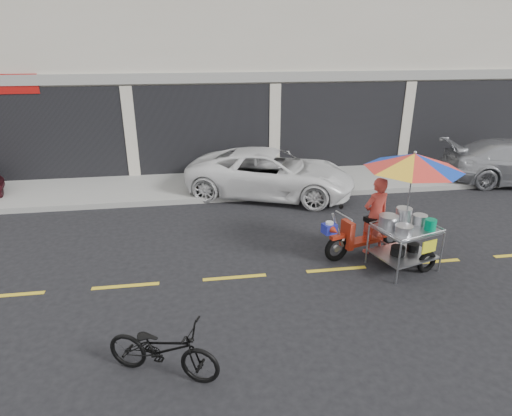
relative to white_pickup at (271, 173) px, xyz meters
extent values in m
plane|color=black|center=(0.49, -4.41, -0.65)|extent=(90.00, 90.00, 0.00)
cube|color=gray|center=(0.49, 1.09, -0.58)|extent=(45.00, 3.00, 0.15)
cube|color=beige|center=(0.49, 6.09, 3.35)|extent=(36.00, 8.00, 8.00)
cube|color=black|center=(0.49, 2.06, 0.80)|extent=(35.28, 0.06, 2.90)
cube|color=gray|center=(0.49, 2.04, 2.45)|extent=(36.00, 0.12, 0.30)
cube|color=gold|center=(0.49, -4.41, -0.65)|extent=(42.00, 0.10, 0.01)
imported|color=white|center=(0.00, 0.00, 0.00)|extent=(5.14, 3.67, 1.30)
imported|color=black|center=(-2.70, -6.74, -0.23)|extent=(1.68, 1.15, 0.83)
torus|color=black|center=(0.60, -4.05, -0.38)|extent=(0.56, 0.26, 0.55)
torus|color=black|center=(1.99, -3.64, -0.38)|extent=(0.56, 0.26, 0.55)
cylinder|color=#9EA0A5|center=(0.60, -4.05, -0.38)|extent=(0.15, 0.09, 0.14)
cylinder|color=#9EA0A5|center=(1.99, -3.64, -0.38)|extent=(0.15, 0.09, 0.14)
cube|color=#A22613|center=(0.60, -4.05, -0.12)|extent=(0.33, 0.20, 0.08)
cylinder|color=#9EA0A5|center=(0.60, -4.05, 0.03)|extent=(0.35, 0.15, 0.78)
cube|color=#A22613|center=(0.83, -3.98, -0.12)|extent=(0.21, 0.35, 0.58)
cube|color=#A22613|center=(1.24, -3.86, -0.34)|extent=(0.82, 0.48, 0.08)
cube|color=#A22613|center=(1.66, -3.74, -0.12)|extent=(0.77, 0.45, 0.39)
cube|color=black|center=(1.57, -3.76, 0.10)|extent=(0.67, 0.40, 0.10)
cylinder|color=#9EA0A5|center=(0.71, -4.02, 0.32)|extent=(0.19, 0.52, 0.03)
sphere|color=black|center=(0.71, -3.82, 0.43)|extent=(0.10, 0.10, 0.10)
cylinder|color=white|center=(0.71, -4.02, -0.19)|extent=(0.14, 0.14, 0.05)
cube|color=navy|center=(0.39, -4.11, 0.10)|extent=(0.30, 0.28, 0.19)
cylinder|color=white|center=(0.39, -4.11, 0.22)|extent=(0.19, 0.19, 0.05)
cone|color=#A22613|center=(0.44, -4.27, 0.12)|extent=(0.23, 0.25, 0.17)
torus|color=black|center=(2.17, -4.75, -0.44)|extent=(0.45, 0.22, 0.44)
cylinder|color=#9EA0A5|center=(1.40, -5.07, -0.24)|extent=(0.04, 0.04, 0.82)
cylinder|color=#9EA0A5|center=(1.16, -4.24, -0.24)|extent=(0.04, 0.04, 0.82)
cylinder|color=#9EA0A5|center=(2.42, -4.77, -0.24)|extent=(0.04, 0.04, 0.82)
cylinder|color=#9EA0A5|center=(2.18, -3.94, -0.24)|extent=(0.04, 0.04, 0.82)
cube|color=#9EA0A5|center=(1.79, -4.51, -0.36)|extent=(1.27, 1.14, 0.03)
cube|color=#9EA0A5|center=(1.79, -4.51, 0.17)|extent=(1.27, 1.14, 0.04)
cylinder|color=#9EA0A5|center=(1.91, -4.92, 0.23)|extent=(1.03, 0.33, 0.02)
cylinder|color=#9EA0A5|center=(1.67, -4.09, 0.23)|extent=(1.03, 0.33, 0.02)
cylinder|color=#9EA0A5|center=(1.28, -4.66, 0.23)|extent=(0.27, 0.84, 0.02)
cylinder|color=#9EA0A5|center=(2.30, -4.35, 0.23)|extent=(0.27, 0.84, 0.02)
cylinder|color=#9EA0A5|center=(1.67, -4.09, -0.36)|extent=(0.24, 0.71, 0.04)
cylinder|color=#9EA0A5|center=(1.67, -4.09, 0.12)|extent=(0.24, 0.71, 0.04)
cube|color=yellow|center=(2.06, -4.91, -0.02)|extent=(0.33, 0.12, 0.24)
cylinder|color=#B7B7BC|center=(1.46, -4.40, 0.30)|extent=(0.45, 0.45, 0.22)
cylinder|color=#B7B7BC|center=(1.82, -4.27, 0.34)|extent=(0.37, 0.37, 0.30)
cylinder|color=#B7B7BC|center=(2.13, -4.35, 0.28)|extent=(0.34, 0.34, 0.17)
cylinder|color=#B7B7BC|center=(1.61, -4.74, 0.27)|extent=(0.40, 0.40, 0.15)
cylinder|color=#008052|center=(2.18, -4.64, 0.30)|extent=(0.26, 0.26, 0.21)
cylinder|color=black|center=(1.65, -4.55, -0.26)|extent=(0.34, 0.34, 0.17)
cylinder|color=black|center=(2.02, -4.44, -0.27)|extent=(0.29, 0.29, 0.15)
cylinder|color=#9EA0A5|center=(1.81, -4.40, 0.90)|extent=(0.03, 0.03, 1.45)
sphere|color=#9EA0A5|center=(1.81, -4.40, 1.64)|extent=(0.06, 0.06, 0.06)
imported|color=#BA3A2F|center=(1.48, -3.79, 0.17)|extent=(0.69, 0.55, 1.64)
camera|label=1|loc=(-2.17, -11.40, 3.56)|focal=30.00mm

